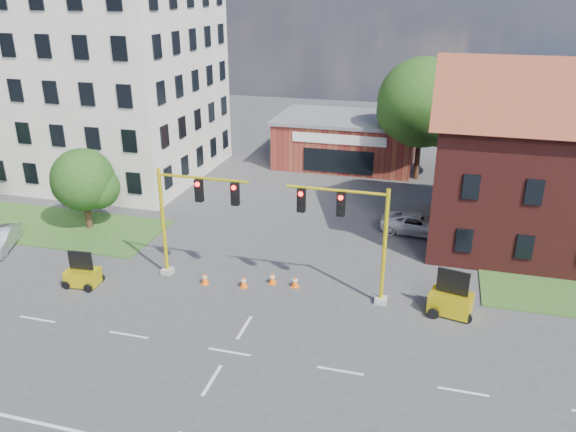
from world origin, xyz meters
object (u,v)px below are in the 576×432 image
Objects in this scene: signal_mast_east at (352,229)px; pickup_white at (418,224)px; trailer_west at (83,275)px; trailer_east at (451,301)px; signal_mast_west at (190,212)px.

signal_mast_east is 10.43m from pickup_white.
trailer_west is at bearing -170.26° from signal_mast_east.
trailer_east reaches higher than trailer_west.
trailer_east is 9.79m from pickup_white.
signal_mast_east is 5.99m from trailer_east.
signal_mast_west is 1.30× the size of pickup_white.
signal_mast_west is 14.14m from trailer_east.
trailer_west is at bearing 128.95° from pickup_white.
pickup_white is (11.66, 9.46, -3.26)m from signal_mast_west.
signal_mast_west is 15.36m from pickup_white.
signal_mast_west and signal_mast_east have the same top height.
signal_mast_west reaches higher than pickup_white.
signal_mast_east reaches higher than pickup_white.
signal_mast_east is (8.71, 0.00, 0.00)m from signal_mast_west.
trailer_west is at bearing -155.89° from signal_mast_west.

